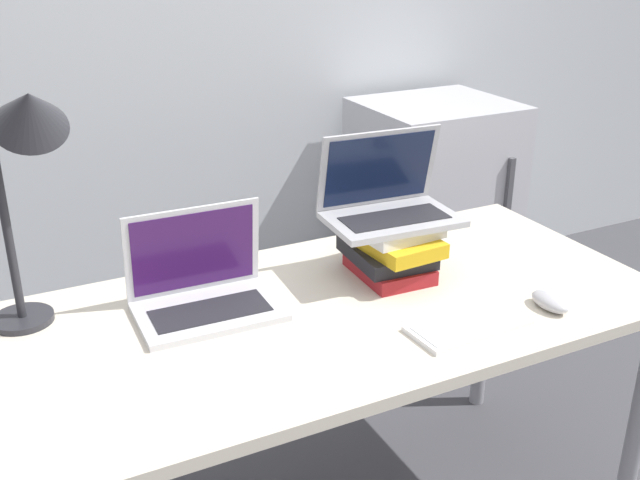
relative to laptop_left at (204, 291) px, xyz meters
The scene contains 8 objects.
desk 0.34m from the laptop_left, 22.95° to the right, with size 1.61×0.77×0.72m.
laptop_left is the anchor object (origin of this frame).
book_stack 0.50m from the laptop_left, ahead, with size 0.22×0.28×0.15m.
laptop_on_books 0.52m from the laptop_left, ahead, with size 0.35×0.24×0.23m.
wireless_keyboard 0.63m from the laptop_left, 35.26° to the right, with size 0.29×0.14×0.01m.
mouse 0.83m from the laptop_left, 26.67° to the right, with size 0.06×0.11×0.04m.
desk_lamp 0.52m from the laptop_left, 163.84° to the left, with size 0.23×0.20×0.59m.
mini_fridge 1.61m from the laptop_left, 34.85° to the left, with size 0.59×0.54×0.91m.
Camera 1 is at (-0.76, -1.03, 1.58)m, focal length 42.00 mm.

